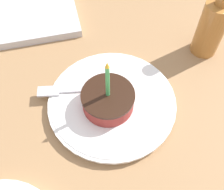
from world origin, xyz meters
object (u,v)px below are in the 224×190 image
Objects in this scene: fork at (74,90)px; marble_board at (24,19)px; plate at (112,102)px; cake_slice at (108,100)px; bottle at (212,27)px.

marble_board is at bearing 109.41° from fork.
marble_board is (-0.09, 0.26, -0.01)m from fork.
fork is 0.27m from marble_board.
fork is (-0.07, 0.04, 0.01)m from plate.
cake_slice reaches higher than fork.
plate is 1.49× the size of fork.
cake_slice is 0.28m from bottle.
marble_board reaches higher than plate.
bottle is 0.65× the size of marble_board.
marble_board is (-0.16, 0.30, -0.00)m from plate.
bottle is at bearing 23.01° from cake_slice.
bottle reaches higher than marble_board.
plate is at bearing 41.84° from cake_slice.
fork is 0.64× the size of marble_board.
plate is 0.08m from fork.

